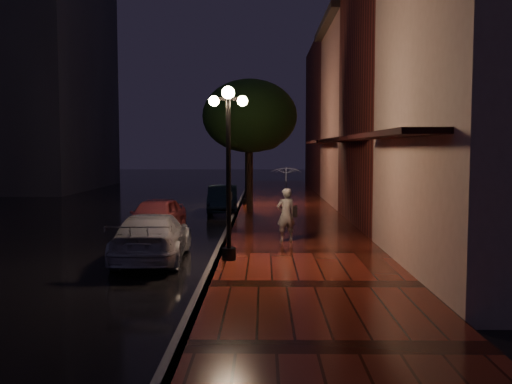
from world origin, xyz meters
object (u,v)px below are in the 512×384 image
(streetlamp_near, at_px, (228,162))
(pink_car, at_px, (156,217))
(streetlamp_far, at_px, (246,155))
(woman_with_umbrella, at_px, (286,192))
(silver_car, at_px, (152,237))
(street_tree, at_px, (250,118))
(parking_meter, at_px, (230,209))
(navy_car, at_px, (223,199))

(streetlamp_near, bearing_deg, pink_car, 119.24)
(streetlamp_far, relative_size, woman_with_umbrella, 1.92)
(silver_car, xyz_separation_m, woman_with_umbrella, (3.58, 2.30, 1.01))
(street_tree, xyz_separation_m, woman_with_umbrella, (1.28, -8.11, -2.61))
(woman_with_umbrella, height_order, parking_meter, woman_with_umbrella)
(parking_meter, bearing_deg, streetlamp_far, 81.74)
(streetlamp_near, distance_m, streetlamp_far, 14.00)
(streetlamp_near, height_order, woman_with_umbrella, streetlamp_near)
(navy_car, xyz_separation_m, silver_car, (-1.02, -11.26, 0.01))
(streetlamp_far, xyz_separation_m, silver_car, (-2.04, -13.41, -1.97))
(navy_car, relative_size, parking_meter, 2.71)
(streetlamp_far, distance_m, street_tree, 3.44)
(pink_car, bearing_deg, silver_car, -76.11)
(street_tree, bearing_deg, silver_car, -102.44)
(streetlamp_near, distance_m, parking_meter, 4.33)
(street_tree, bearing_deg, woman_with_umbrella, -81.00)
(streetlamp_far, height_order, woman_with_umbrella, streetlamp_far)
(pink_car, relative_size, parking_meter, 2.70)
(streetlamp_far, bearing_deg, parking_meter, -91.15)
(pink_car, distance_m, navy_car, 7.13)
(pink_car, relative_size, silver_car, 0.87)
(woman_with_umbrella, bearing_deg, parking_meter, -50.96)
(pink_car, bearing_deg, streetlamp_near, -56.32)
(navy_car, height_order, woman_with_umbrella, woman_with_umbrella)
(streetlamp_near, distance_m, navy_car, 12.05)
(street_tree, bearing_deg, streetlamp_far, 94.91)
(navy_car, bearing_deg, parking_meter, -87.47)
(silver_car, bearing_deg, woman_with_umbrella, -149.77)
(streetlamp_far, height_order, pink_car, streetlamp_far)
(navy_car, bearing_deg, streetlamp_near, -88.52)
(woman_with_umbrella, bearing_deg, pink_car, -43.36)
(streetlamp_far, xyz_separation_m, street_tree, (0.26, -3.01, 1.64))
(woman_with_umbrella, bearing_deg, streetlamp_near, 43.95)
(streetlamp_far, bearing_deg, navy_car, -115.27)
(streetlamp_near, distance_m, woman_with_umbrella, 3.41)
(silver_car, bearing_deg, pink_car, -83.00)
(navy_car, bearing_deg, streetlamp_far, 61.29)
(silver_car, distance_m, parking_meter, 3.91)
(streetlamp_near, height_order, streetlamp_far, same)
(street_tree, xyz_separation_m, navy_car, (-1.28, 0.85, -3.62))
(silver_car, xyz_separation_m, parking_meter, (1.84, 3.43, 0.37))
(streetlamp_near, distance_m, pink_car, 5.98)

